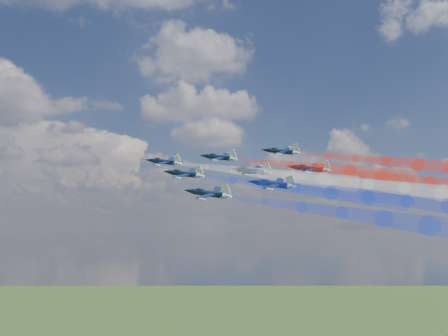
{
  "coord_description": "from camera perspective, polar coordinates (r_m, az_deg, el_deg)",
  "views": [
    {
      "loc": [
        -3.56,
        -146.23,
        117.02
      ],
      "look_at": [
        24.74,
        -5.33,
        133.82
      ],
      "focal_mm": 40.32,
      "sensor_mm": 36.0,
      "label": 1
    }
  ],
  "objects": [
    {
      "name": "jet_lead",
      "position": [
        155.34,
        -6.78,
        0.7
      ],
      "size": [
        17.86,
        17.45,
        9.12
      ],
      "primitive_type": null,
      "rotation": [
        0.16,
        -0.33,
        0.87
      ],
      "color": "black"
    },
    {
      "name": "trail_lead",
      "position": [
        140.1,
        4.31,
        -0.59
      ],
      "size": [
        44.68,
        36.55,
        13.91
      ],
      "primitive_type": null,
      "rotation": [
        0.16,
        -0.33,
        0.87
      ],
      "color": "white"
    },
    {
      "name": "jet_inner_left",
      "position": [
        139.61,
        -4.47,
        -0.67
      ],
      "size": [
        17.86,
        17.45,
        9.12
      ],
      "primitive_type": null,
      "rotation": [
        0.16,
        -0.33,
        0.87
      ],
      "color": "black"
    },
    {
      "name": "trail_inner_left",
      "position": [
        126.02,
        8.2,
        -2.26
      ],
      "size": [
        44.68,
        36.55,
        13.91
      ],
      "primitive_type": null,
      "rotation": [
        0.16,
        -0.33,
        0.87
      ],
      "color": "#1A35E0"
    },
    {
      "name": "jet_inner_right",
      "position": [
        159.0,
        -0.52,
        1.22
      ],
      "size": [
        17.86,
        17.45,
        9.12
      ],
      "primitive_type": null,
      "rotation": [
        0.16,
        -0.33,
        0.87
      ],
      "color": "black"
    },
    {
      "name": "trail_inner_right",
      "position": [
        146.99,
        10.74,
        0.02
      ],
      "size": [
        44.68,
        36.55,
        13.91
      ],
      "primitive_type": null,
      "rotation": [
        0.16,
        -0.33,
        0.87
      ],
      "color": "red"
    },
    {
      "name": "jet_outer_left",
      "position": [
        122.24,
        -1.72,
        -2.92
      ],
      "size": [
        17.86,
        17.45,
        9.12
      ],
      "primitive_type": null,
      "rotation": [
        0.16,
        -0.33,
        0.87
      ],
      "color": "black"
    },
    {
      "name": "trail_outer_left",
      "position": [
        110.81,
        13.19,
        -4.95
      ],
      "size": [
        44.68,
        36.55,
        13.91
      ],
      "primitive_type": null,
      "rotation": [
        0.16,
        -0.33,
        0.87
      ],
      "color": "#1A35E0"
    },
    {
      "name": "jet_center_third",
      "position": [
        142.23,
        3.15,
        -0.34
      ],
      "size": [
        17.86,
        17.45,
        9.12
      ],
      "primitive_type": null,
      "rotation": [
        0.16,
        -0.33,
        0.87
      ],
      "color": "black"
    },
    {
      "name": "trail_center_third",
      "position": [
        132.7,
        16.05,
        -1.8
      ],
      "size": [
        44.68,
        36.55,
        13.91
      ],
      "primitive_type": null,
      "rotation": [
        0.16,
        -0.33,
        0.87
      ],
      "color": "white"
    },
    {
      "name": "jet_outer_right",
      "position": [
        162.23,
        6.55,
        1.88
      ],
      "size": [
        17.86,
        17.45,
        9.12
      ],
      "primitive_type": null,
      "rotation": [
        0.16,
        -0.33,
        0.87
      ],
      "color": "black"
    },
    {
      "name": "trail_outer_right",
      "position": [
        154.01,
        17.91,
        0.74
      ],
      "size": [
        44.68,
        36.55,
        13.91
      ],
      "primitive_type": null,
      "rotation": [
        0.16,
        -0.33,
        0.87
      ],
      "color": "red"
    },
    {
      "name": "jet_rear_left",
      "position": [
        128.32,
        5.6,
        -1.85
      ],
      "size": [
        17.86,
        17.45,
        9.12
      ],
      "primitive_type": null,
      "rotation": [
        0.16,
        -0.33,
        0.87
      ],
      "color": "black"
    },
    {
      "name": "trail_rear_left",
      "position": [
        120.66,
        20.09,
        -3.56
      ],
      "size": [
        44.68,
        36.55,
        13.91
      ],
      "primitive_type": null,
      "rotation": [
        0.16,
        -0.33,
        0.87
      ],
      "color": "#1A35E0"
    },
    {
      "name": "jet_rear_right",
      "position": [
        148.17,
        9.74,
        -0.07
      ],
      "size": [
        17.86,
        17.45,
        9.12
      ],
      "primitive_type": null,
      "rotation": [
        0.16,
        -0.33,
        0.87
      ],
      "color": "black"
    },
    {
      "name": "trail_rear_right",
      "position": [
        142.16,
        22.3,
        -1.42
      ],
      "size": [
        44.68,
        36.55,
        13.91
      ],
      "primitive_type": null,
      "rotation": [
        0.16,
        -0.33,
        0.87
      ],
      "color": "red"
    }
  ]
}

